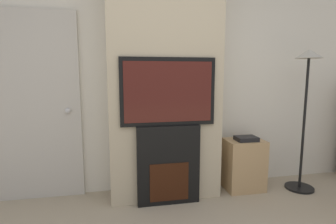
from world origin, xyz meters
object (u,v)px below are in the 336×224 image
fireplace (168,165)px  television (168,92)px  floor_lamp (306,91)px  media_stand (244,164)px

fireplace → television: television is taller
television → floor_lamp: floor_lamp is taller
fireplace → television: size_ratio=0.86×
fireplace → floor_lamp: (1.64, 0.02, 0.76)m
fireplace → floor_lamp: floor_lamp is taller
fireplace → media_stand: (0.96, 0.15, -0.11)m
fireplace → floor_lamp: 1.81m
fireplace → television: bearing=-90.0°
floor_lamp → media_stand: floor_lamp is taller
television → floor_lamp: bearing=0.9°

